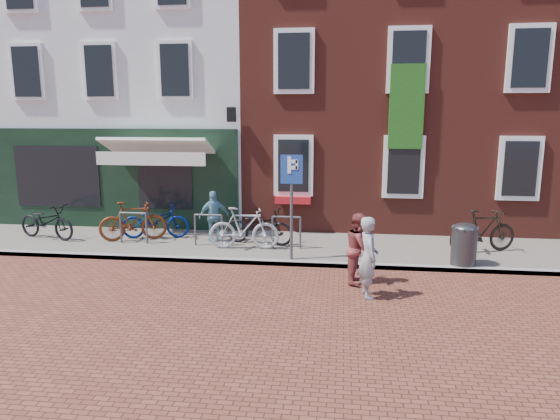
# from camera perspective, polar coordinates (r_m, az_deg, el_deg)

# --- Properties ---
(ground) EXTENTS (80.00, 80.00, 0.00)m
(ground) POSITION_cam_1_polar(r_m,az_deg,el_deg) (11.66, -2.40, -6.27)
(ground) COLOR brown
(sidewalk) EXTENTS (24.00, 3.00, 0.10)m
(sidewalk) POSITION_cam_1_polar(r_m,az_deg,el_deg) (12.96, 3.07, -4.26)
(sidewalk) COLOR slate
(sidewalk) RESTS_ON ground
(building_stucco) EXTENTS (8.00, 8.00, 9.00)m
(building_stucco) POSITION_cam_1_polar(r_m,az_deg,el_deg) (19.27, -14.16, 13.77)
(building_stucco) COLOR silver
(building_stucco) RESTS_ON ground
(building_brick_mid) EXTENTS (6.00, 8.00, 10.00)m
(building_brick_mid) POSITION_cam_1_polar(r_m,az_deg,el_deg) (18.04, 7.83, 15.80)
(building_brick_mid) COLOR maroon
(building_brick_mid) RESTS_ON ground
(building_brick_right) EXTENTS (6.00, 8.00, 10.00)m
(building_brick_right) POSITION_cam_1_polar(r_m,az_deg,el_deg) (19.06, 26.80, 14.50)
(building_brick_right) COLOR maroon
(building_brick_right) RESTS_ON ground
(litter_bin) EXTENTS (0.55, 0.55, 1.02)m
(litter_bin) POSITION_cam_1_polar(r_m,az_deg,el_deg) (11.94, 20.13, -3.41)
(litter_bin) COLOR #38383A
(litter_bin) RESTS_ON sidewalk
(parking_sign) EXTENTS (0.50, 0.08, 2.43)m
(parking_sign) POSITION_cam_1_polar(r_m,az_deg,el_deg) (11.40, 1.31, 2.40)
(parking_sign) COLOR #4C4C4F
(parking_sign) RESTS_ON sidewalk
(woman) EXTENTS (0.48, 0.63, 1.56)m
(woman) POSITION_cam_1_polar(r_m,az_deg,el_deg) (9.65, 9.98, -5.29)
(woman) COLOR gray
(woman) RESTS_ON ground
(boy) EXTENTS (0.64, 0.77, 1.46)m
(boy) POSITION_cam_1_polar(r_m,az_deg,el_deg) (10.43, 8.98, -4.30)
(boy) COLOR brown
(boy) RESTS_ON ground
(cafe_person) EXTENTS (0.85, 0.62, 1.35)m
(cafe_person) POSITION_cam_1_polar(r_m,az_deg,el_deg) (13.35, -7.49, -0.70)
(cafe_person) COLOR #6A9EB2
(cafe_person) RESTS_ON sidewalk
(bicycle_0) EXTENTS (1.91, 1.07, 0.95)m
(bicycle_0) POSITION_cam_1_polar(r_m,az_deg,el_deg) (14.93, -24.91, -1.18)
(bicycle_0) COLOR black
(bicycle_0) RESTS_ON sidewalk
(bicycle_1) EXTENTS (1.82, 1.08, 1.05)m
(bicycle_1) POSITION_cam_1_polar(r_m,az_deg,el_deg) (13.89, -16.31, -1.21)
(bicycle_1) COLOR #5B240E
(bicycle_1) RESTS_ON sidewalk
(bicycle_2) EXTENTS (1.90, 0.98, 0.95)m
(bicycle_2) POSITION_cam_1_polar(r_m,az_deg,el_deg) (14.02, -13.93, -1.20)
(bicycle_2) COLOR #041654
(bicycle_2) RESTS_ON sidewalk
(bicycle_3) EXTENTS (1.78, 0.58, 1.05)m
(bicycle_3) POSITION_cam_1_polar(r_m,az_deg,el_deg) (12.54, -4.10, -2.07)
(bicycle_3) COLOR #9E9DA0
(bicycle_3) RESTS_ON sidewalk
(bicycle_4) EXTENTS (1.89, 0.94, 0.95)m
(bicycle_4) POSITION_cam_1_polar(r_m,az_deg,el_deg) (13.00, -2.38, -1.82)
(bicycle_4) COLOR black
(bicycle_4) RESTS_ON sidewalk
(bicycle_5) EXTENTS (1.82, 1.04, 1.05)m
(bicycle_5) POSITION_cam_1_polar(r_m,az_deg,el_deg) (13.18, 21.98, -2.22)
(bicycle_5) COLOR black
(bicycle_5) RESTS_ON sidewalk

